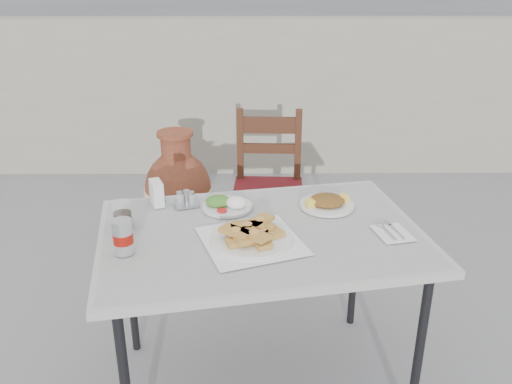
{
  "coord_description": "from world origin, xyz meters",
  "views": [
    {
      "loc": [
        -0.05,
        -1.72,
        1.6
      ],
      "look_at": [
        -0.03,
        0.06,
        0.83
      ],
      "focal_mm": 38.0,
      "sensor_mm": 36.0,
      "label": 1
    }
  ],
  "objects_px": {
    "cafe_table": "(261,243)",
    "terracotta_urn": "(179,193)",
    "soda_can": "(123,237)",
    "condiment_caddy": "(186,200)",
    "salad_rice_plate": "(227,204)",
    "napkin_holder": "(157,193)",
    "pide_plate": "(251,234)",
    "salad_chopped_plate": "(327,202)",
    "chair": "(268,188)",
    "cola_glass": "(123,217)"
  },
  "relations": [
    {
      "from": "chair",
      "to": "salad_rice_plate",
      "type": "bearing_deg",
      "value": -99.99
    },
    {
      "from": "salad_chopped_plate",
      "to": "cola_glass",
      "type": "bearing_deg",
      "value": -166.66
    },
    {
      "from": "soda_can",
      "to": "cola_glass",
      "type": "distance_m",
      "value": 0.19
    },
    {
      "from": "cola_glass",
      "to": "cafe_table",
      "type": "bearing_deg",
      "value": -2.98
    },
    {
      "from": "pide_plate",
      "to": "condiment_caddy",
      "type": "distance_m",
      "value": 0.39
    },
    {
      "from": "cola_glass",
      "to": "terracotta_urn",
      "type": "relative_size",
      "value": 0.15
    },
    {
      "from": "salad_rice_plate",
      "to": "napkin_holder",
      "type": "height_order",
      "value": "napkin_holder"
    },
    {
      "from": "cola_glass",
      "to": "chair",
      "type": "relative_size",
      "value": 0.12
    },
    {
      "from": "salad_rice_plate",
      "to": "condiment_caddy",
      "type": "distance_m",
      "value": 0.16
    },
    {
      "from": "pide_plate",
      "to": "terracotta_urn",
      "type": "height_order",
      "value": "pide_plate"
    },
    {
      "from": "salad_chopped_plate",
      "to": "cola_glass",
      "type": "relative_size",
      "value": 2.09
    },
    {
      "from": "salad_rice_plate",
      "to": "terracotta_urn",
      "type": "xyz_separation_m",
      "value": [
        -0.34,
        1.02,
        -0.39
      ]
    },
    {
      "from": "soda_can",
      "to": "terracotta_urn",
      "type": "bearing_deg",
      "value": 90.45
    },
    {
      "from": "soda_can",
      "to": "cola_glass",
      "type": "relative_size",
      "value": 1.17
    },
    {
      "from": "pide_plate",
      "to": "salad_rice_plate",
      "type": "relative_size",
      "value": 2.09
    },
    {
      "from": "soda_can",
      "to": "terracotta_urn",
      "type": "xyz_separation_m",
      "value": [
        -0.01,
        1.37,
        -0.43
      ]
    },
    {
      "from": "salad_chopped_plate",
      "to": "cafe_table",
      "type": "bearing_deg",
      "value": -141.73
    },
    {
      "from": "pide_plate",
      "to": "chair",
      "type": "relative_size",
      "value": 0.49
    },
    {
      "from": "soda_can",
      "to": "cola_glass",
      "type": "bearing_deg",
      "value": 103.09
    },
    {
      "from": "pide_plate",
      "to": "soda_can",
      "type": "xyz_separation_m",
      "value": [
        -0.42,
        -0.08,
        0.03
      ]
    },
    {
      "from": "napkin_holder",
      "to": "salad_chopped_plate",
      "type": "bearing_deg",
      "value": -23.93
    },
    {
      "from": "condiment_caddy",
      "to": "soda_can",
      "type": "bearing_deg",
      "value": -113.65
    },
    {
      "from": "salad_rice_plate",
      "to": "salad_chopped_plate",
      "type": "relative_size",
      "value": 0.92
    },
    {
      "from": "terracotta_urn",
      "to": "cola_glass",
      "type": "bearing_deg",
      "value": -91.51
    },
    {
      "from": "pide_plate",
      "to": "salad_chopped_plate",
      "type": "xyz_separation_m",
      "value": [
        0.3,
        0.29,
        -0.01
      ]
    },
    {
      "from": "pide_plate",
      "to": "condiment_caddy",
      "type": "relative_size",
      "value": 3.77
    },
    {
      "from": "condiment_caddy",
      "to": "cafe_table",
      "type": "bearing_deg",
      "value": -36.8
    },
    {
      "from": "cafe_table",
      "to": "soda_can",
      "type": "xyz_separation_m",
      "value": [
        -0.46,
        -0.15,
        0.11
      ]
    },
    {
      "from": "salad_rice_plate",
      "to": "terracotta_urn",
      "type": "bearing_deg",
      "value": 108.23
    },
    {
      "from": "salad_chopped_plate",
      "to": "salad_rice_plate",
      "type": "bearing_deg",
      "value": -178.23
    },
    {
      "from": "cola_glass",
      "to": "condiment_caddy",
      "type": "relative_size",
      "value": 0.94
    },
    {
      "from": "salad_chopped_plate",
      "to": "napkin_holder",
      "type": "height_order",
      "value": "napkin_holder"
    },
    {
      "from": "cafe_table",
      "to": "pide_plate",
      "type": "distance_m",
      "value": 0.12
    },
    {
      "from": "chair",
      "to": "terracotta_urn",
      "type": "xyz_separation_m",
      "value": [
        -0.53,
        0.2,
        -0.11
      ]
    },
    {
      "from": "salad_chopped_plate",
      "to": "condiment_caddy",
      "type": "distance_m",
      "value": 0.56
    },
    {
      "from": "cafe_table",
      "to": "salad_rice_plate",
      "type": "xyz_separation_m",
      "value": [
        -0.13,
        0.19,
        0.07
      ]
    },
    {
      "from": "salad_chopped_plate",
      "to": "terracotta_urn",
      "type": "bearing_deg",
      "value": 125.95
    },
    {
      "from": "soda_can",
      "to": "chair",
      "type": "xyz_separation_m",
      "value": [
        0.51,
        1.17,
        -0.32
      ]
    },
    {
      "from": "soda_can",
      "to": "chair",
      "type": "height_order",
      "value": "chair"
    },
    {
      "from": "cafe_table",
      "to": "terracotta_urn",
      "type": "distance_m",
      "value": 1.34
    },
    {
      "from": "condiment_caddy",
      "to": "pide_plate",
      "type": "bearing_deg",
      "value": -49.16
    },
    {
      "from": "pide_plate",
      "to": "salad_chopped_plate",
      "type": "bearing_deg",
      "value": 43.8
    },
    {
      "from": "cafe_table",
      "to": "condiment_caddy",
      "type": "bearing_deg",
      "value": 143.2
    },
    {
      "from": "salad_rice_plate",
      "to": "chair",
      "type": "xyz_separation_m",
      "value": [
        0.19,
        0.82,
        -0.28
      ]
    },
    {
      "from": "pide_plate",
      "to": "napkin_holder",
      "type": "xyz_separation_m",
      "value": [
        -0.37,
        0.31,
        0.02
      ]
    },
    {
      "from": "pide_plate",
      "to": "salad_rice_plate",
      "type": "xyz_separation_m",
      "value": [
        -0.1,
        0.27,
        -0.01
      ]
    },
    {
      "from": "salad_chopped_plate",
      "to": "chair",
      "type": "bearing_deg",
      "value": 104.23
    },
    {
      "from": "napkin_holder",
      "to": "soda_can",
      "type": "bearing_deg",
      "value": -119.05
    },
    {
      "from": "chair",
      "to": "terracotta_urn",
      "type": "bearing_deg",
      "value": 162.38
    },
    {
      "from": "napkin_holder",
      "to": "terracotta_urn",
      "type": "xyz_separation_m",
      "value": [
        -0.06,
        0.98,
        -0.42
      ]
    }
  ]
}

